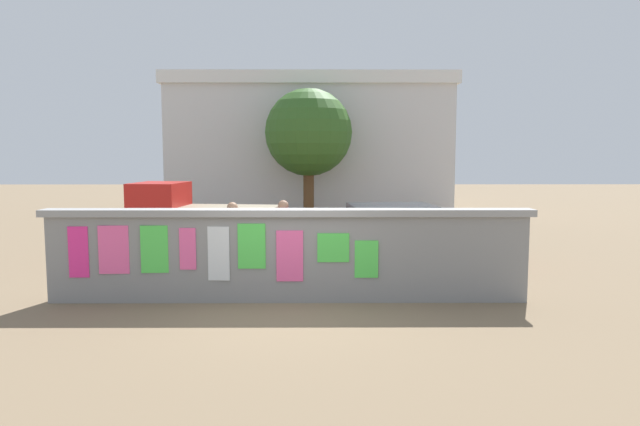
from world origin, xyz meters
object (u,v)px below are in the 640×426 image
at_px(auto_rickshaw_truck, 198,220).
at_px(car_parked, 397,233).
at_px(motorcycle, 151,261).
at_px(person_walking, 283,230).
at_px(person_bystander, 233,234).
at_px(tree_roadside, 309,133).

xyz_separation_m(auto_rickshaw_truck, car_parked, (4.89, -1.18, -0.17)).
xyz_separation_m(auto_rickshaw_truck, motorcycle, (-0.27, -3.25, -0.44)).
bearing_deg(person_walking, auto_rickshaw_truck, 131.83).
bearing_deg(person_bystander, motorcycle, -172.68).
height_order(motorcycle, tree_roadside, tree_roadside).
xyz_separation_m(auto_rickshaw_truck, person_walking, (2.31, -2.58, 0.09)).
relative_size(motorcycle, tree_roadside, 0.38).
bearing_deg(car_parked, motorcycle, -158.13).
bearing_deg(car_parked, person_walking, -151.40).
height_order(auto_rickshaw_truck, tree_roadside, tree_roadside).
height_order(motorcycle, person_walking, person_walking).
xyz_separation_m(car_parked, motorcycle, (-5.16, -2.07, -0.27)).
distance_m(car_parked, person_bystander, 4.03).
height_order(auto_rickshaw_truck, person_walking, auto_rickshaw_truck).
bearing_deg(tree_roadside, person_walking, -92.34).
height_order(car_parked, tree_roadside, tree_roadside).
bearing_deg(tree_roadside, car_parked, -75.06).
bearing_deg(motorcycle, person_walking, 14.47).
bearing_deg(tree_roadside, person_bystander, -97.83).
bearing_deg(person_bystander, person_walking, 25.04).
xyz_separation_m(car_parked, tree_roadside, (-2.18, 8.18, 2.60)).
height_order(car_parked, person_bystander, person_bystander).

